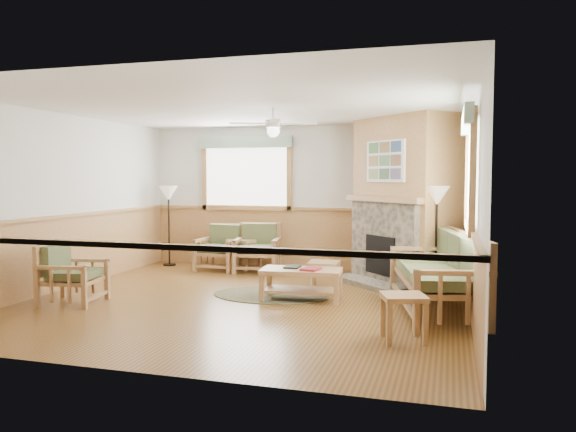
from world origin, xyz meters
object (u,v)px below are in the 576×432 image
(armchair_back_right, at_px, (257,248))
(coffee_table, at_px, (301,285))
(end_table_chairs, at_px, (244,254))
(floor_lamp_right, at_px, (436,240))
(floor_lamp_left, at_px, (169,226))
(sofa, at_px, (435,272))
(armchair_left, at_px, (73,274))
(armchair_back_left, at_px, (220,248))
(end_table_sofa, at_px, (403,318))
(footstool, at_px, (324,275))

(armchair_back_right, height_order, coffee_table, armchair_back_right)
(end_table_chairs, bearing_deg, floor_lamp_right, -20.66)
(coffee_table, relative_size, floor_lamp_right, 0.69)
(armchair_back_right, xyz_separation_m, floor_lamp_left, (-1.89, 0.19, 0.35))
(sofa, relative_size, armchair_left, 2.69)
(armchair_back_left, bearing_deg, floor_lamp_right, -12.15)
(coffee_table, height_order, floor_lamp_right, floor_lamp_right)
(end_table_chairs, xyz_separation_m, end_table_sofa, (3.26, -3.91, -0.04))
(armchair_back_left, xyz_separation_m, end_table_sofa, (3.66, -3.67, -0.17))
(sofa, relative_size, armchair_back_right, 2.52)
(end_table_sofa, bearing_deg, coffee_table, 134.04)
(sofa, height_order, armchair_back_right, sofa)
(coffee_table, height_order, end_table_sofa, end_table_sofa)
(sofa, height_order, coffee_table, sofa)
(sofa, xyz_separation_m, floor_lamp_left, (-5.10, 2.39, 0.28))
(coffee_table, xyz_separation_m, floor_lamp_left, (-3.28, 2.30, 0.56))
(end_table_sofa, height_order, footstool, end_table_sofa)
(end_table_sofa, bearing_deg, sofa, 79.30)
(armchair_back_right, distance_m, end_table_sofa, 4.72)
(armchair_back_left, relative_size, coffee_table, 0.75)
(floor_lamp_right, bearing_deg, armchair_left, -156.77)
(armchair_left, height_order, footstool, armchair_left)
(sofa, height_order, armchair_back_left, sofa)
(footstool, relative_size, floor_lamp_right, 0.29)
(armchair_left, bearing_deg, floor_lamp_left, -3.25)
(end_table_chairs, xyz_separation_m, floor_lamp_left, (-1.56, -0.02, 0.50))
(end_table_sofa, xyz_separation_m, floor_lamp_right, (0.26, 2.58, 0.56))
(floor_lamp_left, relative_size, floor_lamp_right, 0.97)
(armchair_back_left, distance_m, footstool, 2.49)
(footstool, xyz_separation_m, floor_lamp_left, (-3.39, 1.32, 0.58))
(armchair_back_left, xyz_separation_m, end_table_chairs, (0.40, 0.24, -0.14))
(armchair_back_left, height_order, end_table_sofa, armchair_back_left)
(armchair_left, distance_m, floor_lamp_right, 5.19)
(sofa, relative_size, end_table_chairs, 3.87)
(armchair_back_left, distance_m, armchair_back_right, 0.73)
(sofa, distance_m, end_table_chairs, 4.30)
(armchair_back_right, height_order, floor_lamp_left, floor_lamp_left)
(coffee_table, relative_size, footstool, 2.38)
(armchair_left, relative_size, end_table_sofa, 1.64)
(sofa, height_order, floor_lamp_left, floor_lamp_left)
(armchair_left, xyz_separation_m, coffee_table, (2.96, 1.05, -0.18))
(sofa, bearing_deg, floor_lamp_right, 168.42)
(sofa, relative_size, armchair_back_left, 2.62)
(sofa, relative_size, coffee_table, 1.97)
(armchair_left, xyz_separation_m, end_table_sofa, (4.49, -0.54, -0.16))
(armchair_back_left, height_order, floor_lamp_right, floor_lamp_right)
(armchair_back_right, relative_size, end_table_chairs, 1.54)
(footstool, height_order, floor_lamp_left, floor_lamp_left)
(sofa, xyz_separation_m, floor_lamp_right, (-0.02, 1.09, 0.30))
(coffee_table, xyz_separation_m, end_table_sofa, (1.53, -1.59, 0.03))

